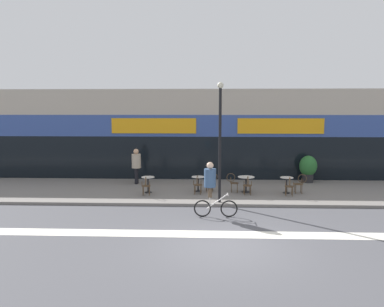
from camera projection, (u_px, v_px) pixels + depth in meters
name	position (u px, v px, depth m)	size (l,w,h in m)	color
ground_plane	(225.00, 246.00, 11.08)	(120.00, 120.00, 0.00)	#4C4C51
sidewalk_slab	(218.00, 191.00, 18.26)	(40.00, 5.50, 0.12)	slate
storefront_facade	(216.00, 134.00, 22.64)	(40.00, 4.06, 5.14)	#B2A899
bike_lane_stripe	(223.00, 234.00, 12.12)	(36.00, 0.70, 0.01)	silver
bistro_table_0	(148.00, 182.00, 17.59)	(0.62, 0.62, 0.75)	black
bistro_table_1	(198.00, 181.00, 17.87)	(0.62, 0.62, 0.72)	black
bistro_table_2	(246.00, 181.00, 17.70)	(0.79, 0.79, 0.74)	black
bistro_table_3	(287.00, 182.00, 17.50)	(0.61, 0.61, 0.75)	black
cafe_chair_0_near	(146.00, 184.00, 16.97)	(0.43, 0.59, 0.90)	#4C3823
cafe_chair_1_near	(198.00, 183.00, 17.25)	(0.45, 0.60, 0.90)	#4C3823
cafe_chair_1_side	(211.00, 181.00, 17.85)	(0.59, 0.43, 0.90)	#4C3823
cafe_chair_2_near	(248.00, 184.00, 17.08)	(0.41, 0.58, 0.90)	#4C3823
cafe_chair_2_side	(233.00, 181.00, 17.73)	(0.59, 0.42, 0.90)	#4C3823
cafe_chair_3_near	(289.00, 185.00, 16.88)	(0.44, 0.59, 0.90)	#4C3823
cafe_chair_3_side	(300.00, 182.00, 17.47)	(0.59, 0.42, 0.90)	#4C3823
planter_pot	(308.00, 168.00, 20.09)	(0.93, 0.93, 1.44)	#232326
lamp_post	(220.00, 134.00, 15.51)	(0.26, 0.26, 5.02)	black
cyclist_0	(211.00, 185.00, 13.95)	(1.65, 0.48, 2.09)	black
pedestrian_near_end	(136.00, 163.00, 19.66)	(0.49, 0.49, 1.85)	black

